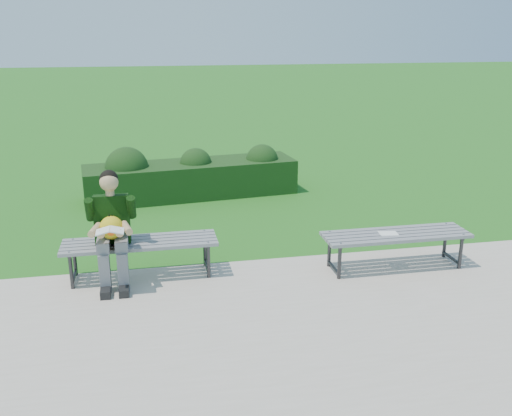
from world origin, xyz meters
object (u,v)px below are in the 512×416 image
object	(u,v)px
hedge	(188,175)
seated_boy	(112,226)
paper_sheet	(388,233)
bench_right	(396,237)
bench_left	(140,245)

from	to	relation	value
hedge	seated_boy	world-z (taller)	seated_boy
hedge	paper_sheet	world-z (taller)	hedge
hedge	seated_boy	size ratio (longest dim) A/B	2.86
bench_right	paper_sheet	size ratio (longest dim) A/B	7.56
bench_right	paper_sheet	bearing A→B (deg)	180.00
hedge	bench_left	distance (m)	3.49
bench_right	seated_boy	distance (m)	3.39
hedge	bench_left	world-z (taller)	hedge
bench_left	seated_boy	distance (m)	0.43
bench_right	bench_left	bearing A→B (deg)	173.78
bench_left	seated_boy	bearing A→B (deg)	-161.91
bench_left	bench_right	world-z (taller)	same
bench_right	seated_boy	size ratio (longest dim) A/B	1.37
seated_boy	paper_sheet	world-z (taller)	seated_boy
bench_left	seated_boy	world-z (taller)	seated_boy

